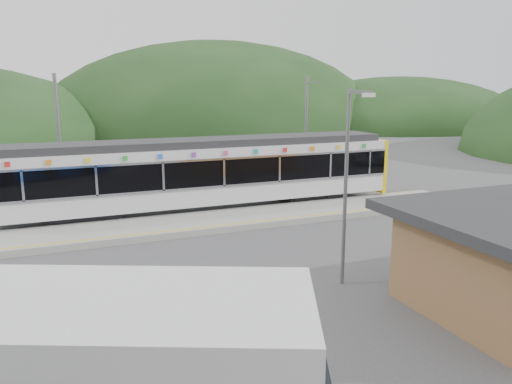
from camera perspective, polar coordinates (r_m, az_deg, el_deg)
name	(u,v)px	position (r m, az deg, el deg)	size (l,w,h in m)	color
ground	(252,243)	(20.80, -0.50, -5.82)	(120.00, 120.00, 0.00)	#4C4C4F
hills	(319,203)	(28.01, 7.27, -1.25)	(146.00, 149.00, 26.00)	#1E3D19
platform	(226,220)	(23.73, -3.46, -3.22)	(26.00, 3.20, 0.30)	#9E9E99
yellow_line	(235,224)	(22.50, -2.39, -3.64)	(26.00, 0.10, 0.01)	yellow
train	(206,172)	(25.79, -5.74, 2.33)	(20.44, 3.01, 3.74)	black
catenary_mast_west	(59,141)	(27.09, -21.54, 5.40)	(0.18, 1.80, 7.00)	slate
catenary_mast_east	(306,132)	(30.66, 5.75, 6.84)	(0.18, 1.80, 7.00)	slate
lamp_post	(348,172)	(15.82, 10.51, 2.32)	(0.36, 1.11, 6.30)	slate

